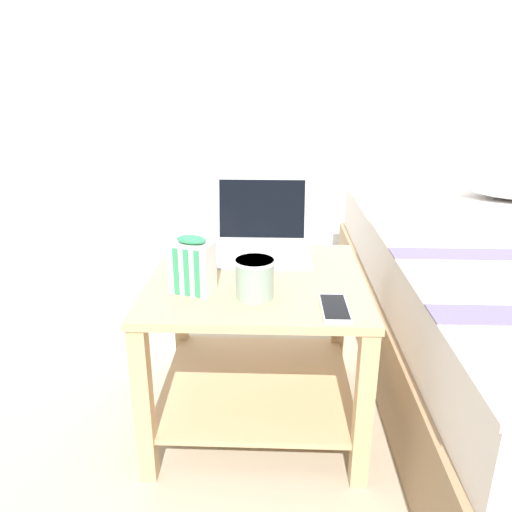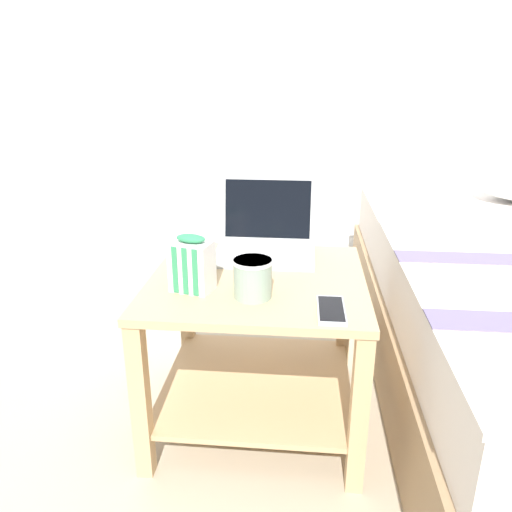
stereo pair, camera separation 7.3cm
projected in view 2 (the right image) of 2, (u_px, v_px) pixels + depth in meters
name	position (u px, v px, depth m)	size (l,w,h in m)	color
ground_plane	(257.00, 415.00, 1.58)	(8.00, 8.00, 0.00)	tan
back_wall	(286.00, 28.00, 2.67)	(8.00, 0.05, 2.50)	silver
bedside_table	(257.00, 329.00, 1.47)	(0.61, 0.58, 0.47)	tan
laptop	(266.00, 239.00, 1.59)	(0.31, 0.26, 0.23)	#B7BABC
mug_front_left	(194.00, 254.00, 1.44)	(0.09, 0.13, 0.10)	#8CA593
mug_front_right	(251.00, 276.00, 1.28)	(0.10, 0.14, 0.10)	#8CA593
snack_bag	(192.00, 265.00, 1.31)	(0.12, 0.10, 0.15)	white
cell_phone	(331.00, 310.00, 1.21)	(0.07, 0.15, 0.01)	#B7BABC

